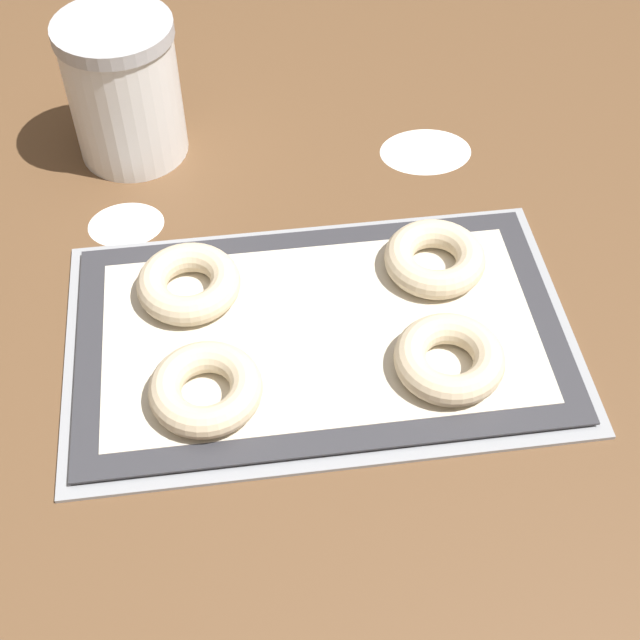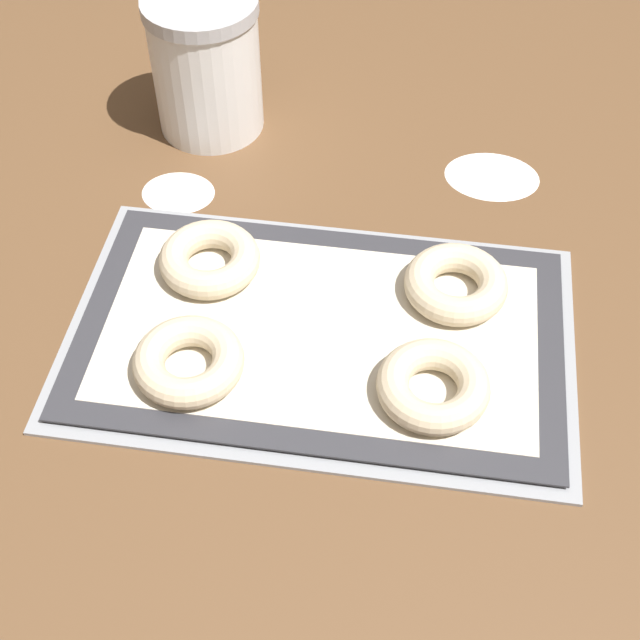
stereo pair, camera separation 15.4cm
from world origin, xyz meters
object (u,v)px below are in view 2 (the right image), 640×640
Objects in this scene: baking_tray at (320,335)px; flour_canister at (206,64)px; bagel_front_left at (189,361)px; bagel_back_right at (456,284)px; bagel_front_right at (433,386)px; bagel_back_left at (210,259)px.

flour_canister is (-0.18, 0.32, 0.08)m from baking_tray.
bagel_front_left is 0.62× the size of flour_canister.
flour_canister is (-0.07, 0.39, 0.06)m from bagel_front_left.
bagel_back_right is at bearing -39.27° from flour_canister.
bagel_front_left is at bearing -178.77° from bagel_front_right.
bagel_front_right is (0.11, -0.06, 0.02)m from baking_tray.
bagel_back_left and bagel_back_right have the same top height.
bagel_back_left is 1.00× the size of bagel_back_right.
bagel_back_right reaches higher than baking_tray.
baking_tray is at bearing -60.41° from flour_canister.
flour_canister is at bearing 127.62° from bagel_front_right.
bagel_front_right is at bearing -52.38° from flour_canister.
bagel_front_left is 0.23m from bagel_front_right.
bagel_front_left is 0.40m from flour_canister.
bagel_back_left is (-0.12, 0.06, 0.02)m from baking_tray.
baking_tray is 4.77× the size of bagel_front_left.
baking_tray is at bearing 150.96° from bagel_front_right.
flour_canister is (-0.06, 0.25, 0.06)m from bagel_back_left.
baking_tray is 4.77× the size of bagel_front_right.
flour_canister reaches higher than bagel_back_right.
bagel_back_right is (0.24, 0.13, 0.00)m from bagel_front_left.
bagel_front_left is 0.28m from bagel_back_right.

